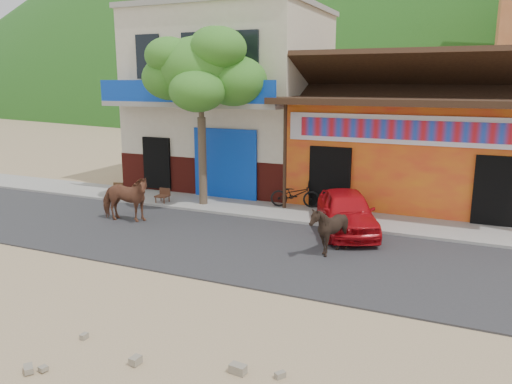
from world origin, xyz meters
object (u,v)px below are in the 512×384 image
Objects in this scene: cafe_chair_left at (116,184)px; cow_tan at (125,199)px; red_car at (347,211)px; cafe_chair_right at (162,190)px; scooter at (295,194)px; tree at (201,117)px; cow_dark at (329,230)px.

cow_tan is at bearing -59.17° from cafe_chair_left.
cafe_chair_right is (-6.73, 0.56, -0.08)m from red_car.
cafe_chair_left is at bearing 169.73° from cafe_chair_right.
red_car is 9.05m from cafe_chair_left.
cow_tan is 1.03× the size of scooter.
tree reaches higher than cafe_chair_left.
cafe_chair_left is (-2.46, 2.59, -0.24)m from cow_tan.
tree is 6.63× the size of cafe_chair_right.
cafe_chair_left is (-3.69, -0.12, -2.59)m from tree.
red_car is (6.54, 1.71, -0.12)m from cow_tan.
cow_dark is 0.77× the size of scooter.
tree is 4.11m from scooter.
cow_tan reaches higher than cafe_chair_left.
cow_tan is at bearing 113.29° from scooter.
cafe_chair_right is at bearing -136.52° from cow_dark.
cow_tan is (-1.22, -2.71, -2.35)m from tree.
tree reaches higher than red_car.
scooter is at bearing 116.61° from red_car.
cafe_chair_left is at bearing 33.50° from cow_tan.
cafe_chair_left is at bearing 81.95° from scooter.
cow_dark is 4.55m from scooter.
cow_dark is 2.09m from red_car.
cow_tan reaches higher than red_car.
scooter is 6.85m from cafe_chair_left.
cow_dark reaches higher than red_car.
red_car is 2.14× the size of scooter.
red_car is (-0.08, 2.09, -0.03)m from cow_dark.
red_car is at bearing -18.31° from cafe_chair_left.
scooter is (3.10, 0.84, -2.56)m from tree.
cafe_chair_left is (-9.08, 2.97, -0.15)m from cow_dark.
cow_dark is at bearing -103.37° from cow_tan.
tree is 3.48× the size of cow_tan.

